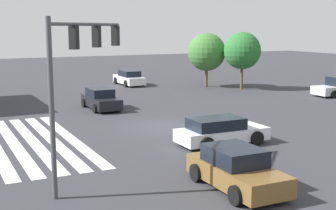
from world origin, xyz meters
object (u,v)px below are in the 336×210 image
Objects in this scene: car_4 at (220,131)px; tree_corner_a at (242,51)px; car_1 at (101,99)px; car_2 at (129,78)px; tree_corner_b at (207,52)px; car_3 at (236,170)px; traffic_signal_mast at (78,62)px.

car_4 is 21.47m from tree_corner_a.
car_2 is at bearing 150.01° from car_1.
car_2 reaches higher than car_4.
car_4 is 0.88× the size of tree_corner_b.
car_3 reaches higher than car_4.
car_2 is 1.09× the size of car_3.
tree_corner_a is at bearing -133.52° from car_2.
car_3 is 0.95× the size of car_4.
tree_corner_a reaches higher than tree_corner_b.
tree_corner_a reaches higher than car_2.
car_1 reaches higher than car_4.
car_3 is (3.23, 4.80, -3.83)m from traffic_signal_mast.
tree_corner_b is at bearing -148.62° from tree_corner_a.
car_2 reaches higher than car_1.
tree_corner_b is at bearing 61.44° from car_4.
tree_corner_a is at bearing 31.38° from tree_corner_b.
tree_corner_a reaches higher than car_1.
tree_corner_b is at bearing 4.60° from traffic_signal_mast.
traffic_signal_mast is 1.42× the size of car_1.
traffic_signal_mast is 16.48m from car_1.
car_4 is (-2.47, 7.80, -3.87)m from traffic_signal_mast.
car_1 is 15.42m from tree_corner_b.
car_3 is 27.78m from tree_corner_a.
car_3 is at bearing 165.82° from car_2.
traffic_signal_mast is at bearing 155.31° from car_2.
car_1 is 0.91× the size of car_2.
car_2 is (-12.13, 7.04, 0.01)m from car_1.
car_1 is 12.65m from car_4.
tree_corner_a is at bearing 52.67° from car_4.
tree_corner_b reaches higher than car_1.
car_4 is at bearing -29.44° from tree_corner_b.
car_1 is 18.21m from car_3.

